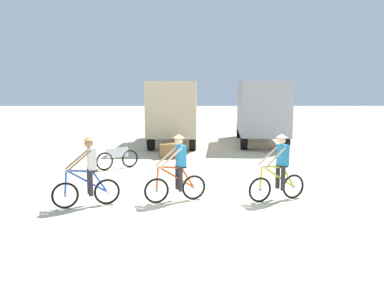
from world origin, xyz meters
name	(u,v)px	position (x,y,z in m)	size (l,w,h in m)	color
ground_plane	(198,207)	(0.00, 0.00, 0.00)	(120.00, 120.00, 0.00)	beige
box_truck_tan_camper	(174,110)	(-1.00, 11.95, 1.87)	(2.54, 6.80, 3.35)	#CCB78E
box_truck_grey_hauler	(261,109)	(3.71, 12.11, 1.87)	(2.87, 6.91, 3.35)	#9E9EA3
cyclist_orange_shirt	(88,174)	(-2.81, 0.06, 0.85)	(1.64, 0.75, 1.82)	black
cyclist_cowboy_hat	(177,170)	(-0.53, 0.52, 0.85)	(1.65, 0.73, 1.82)	black
cyclist_near_camera	(279,170)	(2.21, 0.59, 0.85)	(1.64, 0.75, 1.82)	black
bicycle_spare	(117,158)	(-2.92, 5.01, 0.40)	(1.43, 1.07, 0.97)	black
supply_crate	(169,150)	(-1.08, 7.54, 0.31)	(0.78, 0.84, 0.63)	olive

